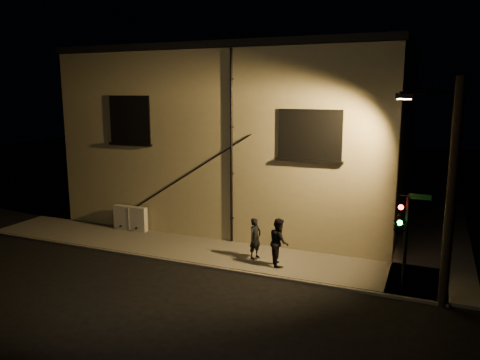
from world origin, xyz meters
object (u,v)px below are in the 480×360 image
at_px(utility_cabinet, 130,218).
at_px(streetlamp_pole, 448,188).
at_px(traffic_signal, 400,225).
at_px(pedestrian_a, 255,238).
at_px(pedestrian_b, 279,242).

height_order(utility_cabinet, streetlamp_pole, streetlamp_pole).
xyz_separation_m(utility_cabinet, traffic_signal, (12.37, -2.13, 1.62)).
bearing_deg(utility_cabinet, traffic_signal, -9.75).
bearing_deg(streetlamp_pole, pedestrian_a, 168.76).
distance_m(pedestrian_a, traffic_signal, 5.69).
distance_m(utility_cabinet, traffic_signal, 12.65).
bearing_deg(streetlamp_pole, utility_cabinet, 169.05).
height_order(utility_cabinet, pedestrian_a, pedestrian_a).
xyz_separation_m(pedestrian_b, traffic_signal, (4.35, -0.47, 1.28)).
distance_m(pedestrian_b, traffic_signal, 4.56).
xyz_separation_m(traffic_signal, streetlamp_pole, (1.35, -0.53, 1.47)).
distance_m(utility_cabinet, streetlamp_pole, 14.31).
bearing_deg(utility_cabinet, pedestrian_a, -10.66).
relative_size(pedestrian_b, traffic_signal, 0.56).
height_order(pedestrian_a, streetlamp_pole, streetlamp_pole).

